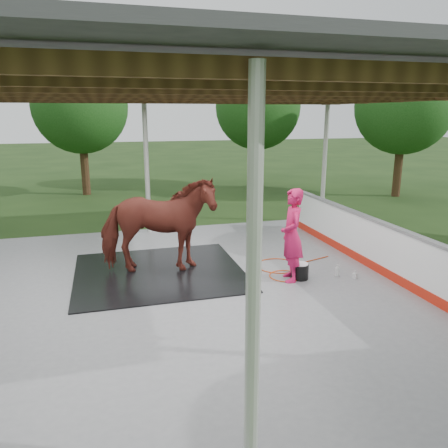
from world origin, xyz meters
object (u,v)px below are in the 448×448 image
object	(u,v)px
handler	(292,235)
wash_bucket	(300,271)
dasher_board	(377,247)
horse	(158,225)

from	to	relation	value
handler	wash_bucket	bearing A→B (deg)	102.10
dasher_board	wash_bucket	distance (m)	1.93
horse	dasher_board	bearing A→B (deg)	-95.43
handler	dasher_board	bearing A→B (deg)	102.45
dasher_board	handler	distance (m)	2.16
handler	wash_bucket	xyz separation A→B (m)	(0.22, 0.00, -0.81)
dasher_board	handler	bearing A→B (deg)	-178.76
dasher_board	horse	bearing A→B (deg)	166.60
dasher_board	horse	distance (m)	4.92
horse	wash_bucket	distance (m)	3.22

